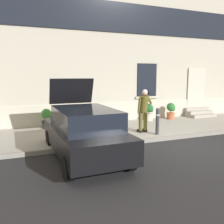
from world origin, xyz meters
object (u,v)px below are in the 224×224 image
object	(u,v)px
hatchback_car_black	(84,132)
planter_charcoal	(47,118)
bollard_far_left	(53,128)
planter_terracotta	(171,110)
person_on_phone	(144,108)
planter_olive	(103,115)
planter_cream	(149,112)
bollard_near_person	(158,120)

from	to	relation	value
hatchback_car_black	planter_charcoal	world-z (taller)	hatchback_car_black
hatchback_car_black	bollard_far_left	world-z (taller)	hatchback_car_black
planter_charcoal	planter_terracotta	world-z (taller)	same
person_on_phone	planter_charcoal	xyz separation A→B (m)	(-3.53, 2.23, -0.54)
bollard_far_left	planter_olive	bearing A→B (deg)	44.41
hatchback_car_black	planter_cream	xyz separation A→B (m)	(4.48, 3.96, -0.19)
hatchback_car_black	planter_terracotta	world-z (taller)	hatchback_car_black
planter_charcoal	planter_olive	distance (m)	2.56
hatchback_car_black	bollard_near_person	world-z (taller)	hatchback_car_black
bollard_far_left	planter_terracotta	xyz separation A→B (m)	(6.49, 2.67, -0.11)
bollard_near_person	planter_cream	xyz separation A→B (m)	(1.22, 2.75, -0.11)
hatchback_car_black	planter_olive	world-z (taller)	hatchback_car_black
hatchback_car_black	bollard_near_person	size ratio (longest dim) A/B	3.92
hatchback_car_black	planter_olive	distance (m)	4.28
bollard_near_person	planter_olive	distance (m)	2.93
person_on_phone	planter_terracotta	world-z (taller)	person_on_phone
hatchback_car_black	planter_charcoal	xyz separation A→B (m)	(-0.62, 3.92, -0.19)
bollard_far_left	planter_charcoal	xyz separation A→B (m)	(0.11, 2.72, -0.11)
bollard_far_left	planter_charcoal	distance (m)	2.72
bollard_near_person	planter_cream	distance (m)	3.01
hatchback_car_black	person_on_phone	world-z (taller)	hatchback_car_black
bollard_near_person	planter_charcoal	size ratio (longest dim) A/B	1.22
planter_olive	bollard_far_left	bearing A→B (deg)	-135.59
hatchback_car_black	person_on_phone	bearing A→B (deg)	30.18
bollard_far_left	planter_cream	bearing A→B (deg)	27.81
bollard_far_left	planter_cream	size ratio (longest dim) A/B	1.22
bollard_near_person	planter_terracotta	bearing A→B (deg)	46.93
hatchback_car_black	planter_cream	size ratio (longest dim) A/B	4.77
bollard_far_left	person_on_phone	size ratio (longest dim) A/B	0.60
planter_olive	planter_cream	size ratio (longest dim) A/B	1.00
planter_olive	planter_cream	bearing A→B (deg)	3.24
bollard_far_left	planter_cream	world-z (taller)	bollard_far_left
bollard_far_left	planter_terracotta	bearing A→B (deg)	22.38
hatchback_car_black	planter_olive	bearing A→B (deg)	63.14
person_on_phone	planter_terracotta	distance (m)	3.63
bollard_near_person	planter_olive	world-z (taller)	bollard_near_person
person_on_phone	planter_cream	world-z (taller)	person_on_phone
planter_charcoal	planter_cream	size ratio (longest dim) A/B	1.00
planter_charcoal	planter_cream	world-z (taller)	same
hatchback_car_black	bollard_far_left	bearing A→B (deg)	121.20
hatchback_car_black	person_on_phone	xyz separation A→B (m)	(2.91, 1.69, 0.35)
planter_terracotta	planter_olive	bearing A→B (deg)	-179.00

